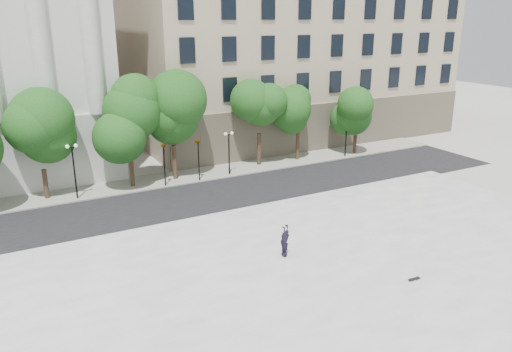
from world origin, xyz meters
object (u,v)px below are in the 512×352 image
object	(u,v)px
traffic_light_west	(163,144)
skateboard	(414,279)
person_lying	(284,252)
traffic_light_east	(198,140)

from	to	relation	value
traffic_light_west	skateboard	bearing A→B (deg)	-74.07
traffic_light_west	person_lying	xyz separation A→B (m)	(1.64, -16.19, -2.95)
traffic_light_west	traffic_light_east	bearing A→B (deg)	0.00
traffic_light_east	skateboard	world-z (taller)	traffic_light_east
person_lying	skateboard	world-z (taller)	person_lying
traffic_light_west	skateboard	size ratio (longest dim) A/B	5.98
person_lying	skateboard	xyz separation A→B (m)	(4.54, -5.48, -0.22)
person_lying	traffic_light_west	bearing A→B (deg)	70.29
traffic_light_west	person_lying	world-z (taller)	traffic_light_west
traffic_light_east	person_lying	bearing A→B (deg)	-94.85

